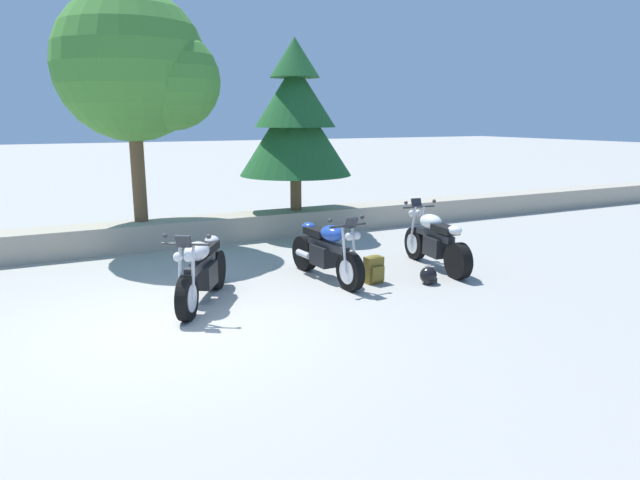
# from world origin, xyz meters

# --- Properties ---
(ground_plane) EXTENTS (120.00, 120.00, 0.00)m
(ground_plane) POSITION_xyz_m (0.00, 0.00, 0.00)
(ground_plane) COLOR #A3A099
(stone_wall) EXTENTS (36.00, 0.80, 0.55)m
(stone_wall) POSITION_xyz_m (0.00, 4.80, 0.28)
(stone_wall) COLOR #A89E89
(stone_wall) RESTS_ON ground
(motorcycle_silver_near_left) EXTENTS (1.24, 1.84, 1.18)m
(motorcycle_silver_near_left) POSITION_xyz_m (0.65, 0.73, 0.49)
(motorcycle_silver_near_left) COLOR black
(motorcycle_silver_near_left) RESTS_ON ground
(motorcycle_blue_centre) EXTENTS (0.67, 2.07, 1.18)m
(motorcycle_blue_centre) POSITION_xyz_m (2.85, 1.00, 0.49)
(motorcycle_blue_centre) COLOR black
(motorcycle_blue_centre) RESTS_ON ground
(motorcycle_white_far_right) EXTENTS (0.67, 2.06, 1.18)m
(motorcycle_white_far_right) POSITION_xyz_m (4.95, 0.82, 0.49)
(motorcycle_white_far_right) COLOR black
(motorcycle_white_far_right) RESTS_ON ground
(rider_backpack) EXTENTS (0.31, 0.28, 0.47)m
(rider_backpack) POSITION_xyz_m (3.46, 0.50, 0.24)
(rider_backpack) COLOR brown
(rider_backpack) RESTS_ON ground
(rider_helmet) EXTENTS (0.28, 0.28, 0.28)m
(rider_helmet) POSITION_xyz_m (4.24, 0.05, 0.14)
(rider_helmet) COLOR black
(rider_helmet) RESTS_ON ground
(leafy_tree_mid_left) EXTENTS (3.14, 2.99, 4.63)m
(leafy_tree_mid_left) POSITION_xyz_m (0.65, 4.87, 3.61)
(leafy_tree_mid_left) COLOR brown
(leafy_tree_mid_left) RESTS_ON stone_wall
(pine_tree_mid_right) EXTENTS (2.58, 2.58, 3.88)m
(pine_tree_mid_right) POSITION_xyz_m (4.02, 4.86, 2.66)
(pine_tree_mid_right) COLOR brown
(pine_tree_mid_right) RESTS_ON stone_wall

